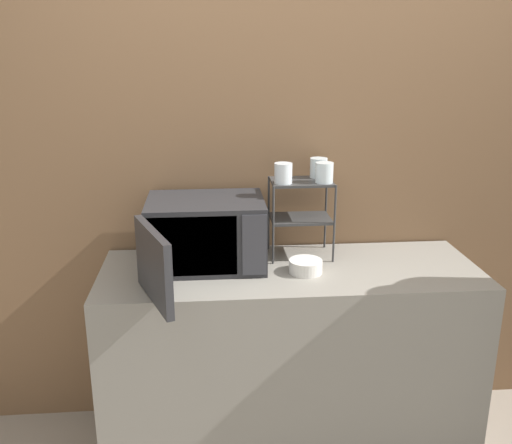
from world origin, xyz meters
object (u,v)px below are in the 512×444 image
glass_front_right (324,173)px  bowl (306,266)px  dish_rack (301,202)px  glass_front_left (283,173)px  microwave (204,234)px  glass_back_right (319,168)px

glass_front_right → bowl: size_ratio=0.62×
dish_rack → bowl: dish_rack is taller
glass_front_right → glass_front_left: bearing=179.2°
glass_front_left → bowl: bearing=-64.3°
microwave → glass_back_right: size_ratio=8.48×
glass_front_left → bowl: 0.42m
glass_back_right → microwave: bearing=-164.2°
glass_front_left → glass_front_right: same height
microwave → bowl: size_ratio=5.28×
glass_front_right → microwave: bearing=-174.9°
microwave → glass_front_left: (0.35, 0.05, 0.25)m
microwave → glass_back_right: glass_back_right is taller
glass_back_right → glass_front_right: 0.10m
microwave → dish_rack: size_ratio=2.12×
bowl → glass_back_right: bearing=70.3°
dish_rack → glass_back_right: glass_back_right is taller
glass_front_left → glass_back_right: (0.18, 0.10, 0.00)m
glass_front_left → glass_front_right: bearing=-0.8°
glass_back_right → glass_front_right: size_ratio=1.00×
dish_rack → glass_front_right: glass_front_right is taller
glass_back_right → bowl: glass_back_right is taller
microwave → bowl: microwave is taller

